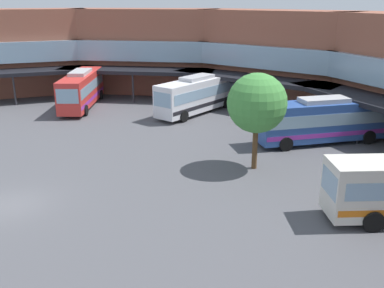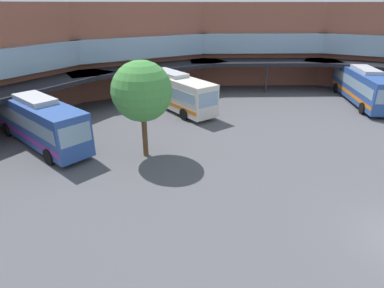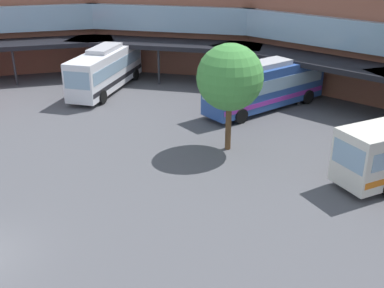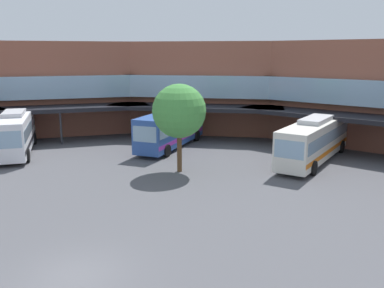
{
  "view_description": "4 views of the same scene",
  "coord_description": "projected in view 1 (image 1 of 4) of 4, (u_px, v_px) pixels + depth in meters",
  "views": [
    {
      "loc": [
        24.73,
        -0.16,
        11.24
      ],
      "look_at": [
        -1.06,
        11.81,
        1.68
      ],
      "focal_mm": 40.95,
      "sensor_mm": 36.0,
      "label": 1
    },
    {
      "loc": [
        -14.51,
        2.39,
        9.86
      ],
      "look_at": [
        -1.33,
        10.4,
        2.95
      ],
      "focal_mm": 29.57,
      "sensor_mm": 36.0,
      "label": 2
    },
    {
      "loc": [
        17.19,
        -6.1,
        12.14
      ],
      "look_at": [
        1.27,
        11.89,
        1.63
      ],
      "focal_mm": 44.16,
      "sensor_mm": 36.0,
      "label": 3
    },
    {
      "loc": [
        7.42,
        -14.2,
        8.82
      ],
      "look_at": [
        2.56,
        12.13,
        2.94
      ],
      "focal_mm": 39.1,
      "sensor_mm": 36.0,
      "label": 4
    }
  ],
  "objects": [
    {
      "name": "ground_plane",
      "position": [
        12.0,
        205.0,
        24.91
      ],
      "size": [
        115.16,
        115.16,
        0.0
      ],
      "primitive_type": "plane",
      "color": "#515156"
    },
    {
      "name": "station_building",
      "position": [
        285.0,
        91.0,
        30.71
      ],
      "size": [
        72.35,
        42.43,
        9.95
      ],
      "color": "#93543F",
      "rests_on": "ground"
    },
    {
      "name": "bus_0",
      "position": [
        82.0,
        89.0,
        46.57
      ],
      "size": [
        10.87,
        6.81,
        3.91
      ],
      "rotation": [
        0.0,
        0.0,
        5.84
      ],
      "color": "red",
      "rests_on": "ground"
    },
    {
      "name": "bus_1",
      "position": [
        322.0,
        120.0,
        35.03
      ],
      "size": [
        4.43,
        10.93,
        3.72
      ],
      "rotation": [
        0.0,
        0.0,
        4.52
      ],
      "color": "#2D519E",
      "rests_on": "ground"
    },
    {
      "name": "bus_4",
      "position": [
        197.0,
        94.0,
        44.17
      ],
      "size": [
        6.8,
        10.41,
        3.8
      ],
      "rotation": [
        0.0,
        0.0,
        5.17
      ],
      "color": "white",
      "rests_on": "ground"
    },
    {
      "name": "plaza_tree",
      "position": [
        257.0,
        103.0,
        28.84
      ],
      "size": [
        3.99,
        3.99,
        6.61
      ],
      "color": "brown",
      "rests_on": "ground"
    }
  ]
}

